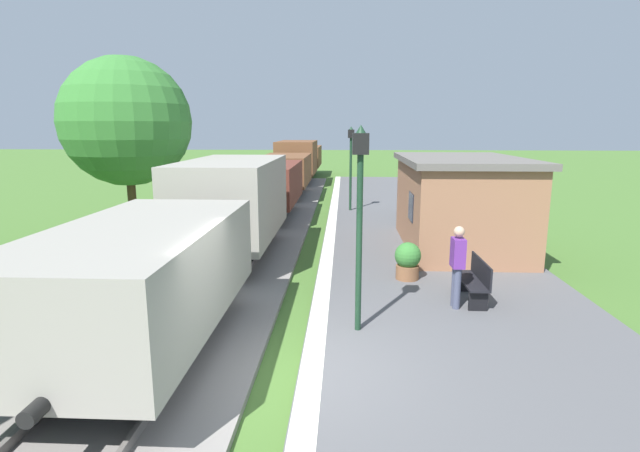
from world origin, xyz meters
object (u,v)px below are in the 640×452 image
lamp_post_near (360,192)px  lamp_post_far (351,153)px  freight_train (278,177)px  station_hut (459,202)px  bench_down_platform (411,205)px  potted_planter (408,260)px  bench_near_hut (475,279)px  person_waiting (457,264)px  tree_trackside_far (126,122)px

lamp_post_near → lamp_post_far: (0.00, 13.30, 0.00)m
freight_train → station_hut: (6.80, -8.94, 0.15)m
freight_train → bench_down_platform: 7.08m
bench_down_platform → lamp_post_far: bearing=151.9°
potted_planter → lamp_post_far: lamp_post_far is taller
bench_near_hut → person_waiting: size_ratio=0.88×
bench_near_hut → lamp_post_near: (-2.53, -1.66, 2.08)m
bench_near_hut → potted_planter: 1.93m
person_waiting → potted_planter: (-0.75, 1.89, -0.46)m
bench_down_platform → lamp_post_near: (-2.53, -11.95, 2.08)m
freight_train → tree_trackside_far: bearing=-115.8°
station_hut → potted_planter: 4.05m
bench_down_platform → lamp_post_near: 12.39m
person_waiting → tree_trackside_far: size_ratio=0.28×
freight_train → bench_down_platform: (6.08, -3.55, -0.78)m
lamp_post_far → tree_trackside_far: size_ratio=0.60×
lamp_post_far → station_hut: bearing=-64.2°
bench_down_platform → lamp_post_far: size_ratio=0.41×
station_hut → person_waiting: bearing=-102.8°
potted_planter → lamp_post_near: lamp_post_near is taller
bench_near_hut → potted_planter: potted_planter is taller
lamp_post_near → potted_planter: bearing=67.6°
lamp_post_near → station_hut: bearing=63.6°
lamp_post_near → freight_train: bearing=102.9°
potted_planter → lamp_post_far: (-1.29, 10.16, 2.08)m
bench_near_hut → lamp_post_far: size_ratio=0.41×
bench_near_hut → person_waiting: bearing=-139.5°
freight_train → potted_planter: 13.30m
person_waiting → lamp_post_near: (-2.04, -1.25, 1.62)m
bench_down_platform → person_waiting: person_waiting is taller
station_hut → bench_near_hut: size_ratio=3.87×
lamp_post_far → lamp_post_near: bearing=-90.0°
potted_planter → tree_trackside_far: bearing=153.4°
bench_down_platform → tree_trackside_far: tree_trackside_far is taller
bench_down_platform → lamp_post_far: lamp_post_far is taller
bench_down_platform → tree_trackside_far: 11.40m
freight_train → station_hut: size_ratio=6.76×
potted_planter → tree_trackside_far: 10.30m
bench_near_hut → tree_trackside_far: (-9.94, 5.84, 3.35)m
station_hut → bench_down_platform: (-0.72, 5.39, -0.93)m
lamp_post_near → tree_trackside_far: 10.62m
potted_planter → tree_trackside_far: size_ratio=0.15×
bench_near_hut → bench_down_platform: 10.28m
bench_down_platform → tree_trackside_far: (-9.94, -4.45, 3.35)m
bench_down_platform → lamp_post_far: (-2.53, 1.35, 2.08)m
tree_trackside_far → bench_near_hut: bearing=-30.4°
tree_trackside_far → potted_planter: bearing=-26.6°
lamp_post_near → tree_trackside_far: bearing=134.7°
station_hut → lamp_post_near: size_ratio=1.57×
bench_down_platform → tree_trackside_far: bearing=-155.9°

